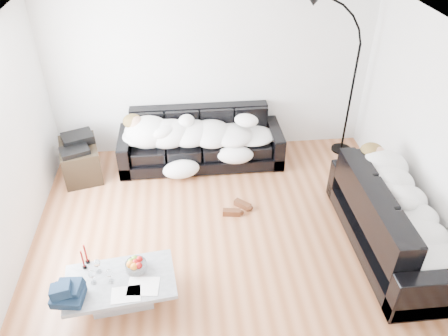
{
  "coord_description": "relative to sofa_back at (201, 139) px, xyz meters",
  "views": [
    {
      "loc": [
        -0.45,
        -4.08,
        4.02
      ],
      "look_at": [
        0.0,
        0.3,
        0.9
      ],
      "focal_mm": 35.0,
      "sensor_mm": 36.0,
      "label": 1
    }
  ],
  "objects": [
    {
      "name": "ground",
      "position": [
        0.21,
        -1.79,
        -0.42
      ],
      "size": [
        5.0,
        5.0,
        0.0
      ],
      "primitive_type": "plane",
      "color": "brown",
      "rests_on": "ground"
    },
    {
      "name": "wall_back",
      "position": [
        0.21,
        0.46,
        0.88
      ],
      "size": [
        5.0,
        0.02,
        2.6
      ],
      "primitive_type": "cube",
      "color": "silver",
      "rests_on": "ground"
    },
    {
      "name": "wall_right",
      "position": [
        2.71,
        -1.79,
        0.88
      ],
      "size": [
        0.02,
        4.5,
        2.6
      ],
      "primitive_type": "cube",
      "color": "silver",
      "rests_on": "ground"
    },
    {
      "name": "ceiling",
      "position": [
        0.21,
        -1.79,
        2.18
      ],
      "size": [
        5.0,
        5.0,
        0.0
      ],
      "primitive_type": "plane",
      "color": "white",
      "rests_on": "ground"
    },
    {
      "name": "sofa_back",
      "position": [
        0.0,
        0.0,
        0.0
      ],
      "size": [
        2.54,
        0.88,
        0.83
      ],
      "primitive_type": "cube",
      "color": "black",
      "rests_on": "ground"
    },
    {
      "name": "sofa_right",
      "position": [
        2.25,
        -2.14,
        0.04
      ],
      "size": [
        0.96,
        2.25,
        0.91
      ],
      "primitive_type": "cube",
      "rotation": [
        0.0,
        0.0,
        1.57
      ],
      "color": "black",
      "rests_on": "ground"
    },
    {
      "name": "sleeper_back",
      "position": [
        0.0,
        -0.05,
        0.22
      ],
      "size": [
        2.15,
        0.74,
        0.43
      ],
      "primitive_type": null,
      "color": "white",
      "rests_on": "sofa_back"
    },
    {
      "name": "sleeper_right",
      "position": [
        2.25,
        -2.14,
        0.24
      ],
      "size": [
        0.81,
        1.93,
        0.47
      ],
      "primitive_type": null,
      "rotation": [
        0.0,
        0.0,
        1.57
      ],
      "color": "white",
      "rests_on": "sofa_right"
    },
    {
      "name": "teal_cushion",
      "position": [
        2.19,
        -1.44,
        0.3
      ],
      "size": [
        0.42,
        0.38,
        0.2
      ],
      "primitive_type": "ellipsoid",
      "rotation": [
        0.0,
        0.0,
        0.24
      ],
      "color": "#0C4355",
      "rests_on": "sofa_right"
    },
    {
      "name": "coffee_table",
      "position": [
        -1.03,
        -2.66,
        -0.25
      ],
      "size": [
        1.23,
        0.81,
        0.34
      ],
      "primitive_type": "cube",
      "rotation": [
        0.0,
        0.0,
        0.11
      ],
      "color": "#939699",
      "rests_on": "ground"
    },
    {
      "name": "fruit_bowl",
      "position": [
        -0.86,
        -2.52,
        -0.0
      ],
      "size": [
        0.29,
        0.29,
        0.14
      ],
      "primitive_type": "cylinder",
      "rotation": [
        0.0,
        0.0,
        -0.26
      ],
      "color": "white",
      "rests_on": "coffee_table"
    },
    {
      "name": "wine_glass_a",
      "position": [
        -1.27,
        -2.52,
        0.01
      ],
      "size": [
        0.1,
        0.1,
        0.18
      ],
      "primitive_type": "cylinder",
      "rotation": [
        0.0,
        0.0,
        -0.34
      ],
      "color": "white",
      "rests_on": "coffee_table"
    },
    {
      "name": "wine_glass_b",
      "position": [
        -1.3,
        -2.67,
        0.01
      ],
      "size": [
        0.08,
        0.08,
        0.18
      ],
      "primitive_type": "cylinder",
      "rotation": [
        0.0,
        0.0,
        0.05
      ],
      "color": "white",
      "rests_on": "coffee_table"
    },
    {
      "name": "wine_glass_c",
      "position": [
        -1.12,
        -2.67,
        0.01
      ],
      "size": [
        0.1,
        0.1,
        0.18
      ],
      "primitive_type": "cylinder",
      "rotation": [
        0.0,
        0.0,
        -0.28
      ],
      "color": "white",
      "rests_on": "coffee_table"
    },
    {
      "name": "candle_left",
      "position": [
        -1.43,
        -2.44,
        0.05
      ],
      "size": [
        0.06,
        0.06,
        0.26
      ],
      "primitive_type": "cylinder",
      "rotation": [
        0.0,
        0.0,
        0.35
      ],
      "color": "maroon",
      "rests_on": "coffee_table"
    },
    {
      "name": "candle_right",
      "position": [
        -1.41,
        -2.37,
        0.06
      ],
      "size": [
        0.06,
        0.06,
        0.27
      ],
      "primitive_type": "cylinder",
      "rotation": [
        0.0,
        0.0,
        -0.24
      ],
      "color": "maroon",
      "rests_on": "coffee_table"
    },
    {
      "name": "newspaper_a",
      "position": [
        -0.78,
        -2.77,
        -0.07
      ],
      "size": [
        0.35,
        0.28,
        0.01
      ],
      "primitive_type": "cube",
      "rotation": [
        0.0,
        0.0,
        -0.1
      ],
      "color": "silver",
      "rests_on": "coffee_table"
    },
    {
      "name": "newspaper_b",
      "position": [
        -0.95,
        -2.86,
        -0.07
      ],
      "size": [
        0.31,
        0.23,
        0.01
      ],
      "primitive_type": "cube",
      "rotation": [
        0.0,
        0.0,
        0.05
      ],
      "color": "silver",
      "rests_on": "coffee_table"
    },
    {
      "name": "navy_jacket",
      "position": [
        -1.53,
        -2.86,
        0.09
      ],
      "size": [
        0.36,
        0.31,
        0.17
      ],
      "primitive_type": null,
      "rotation": [
        0.0,
        0.0,
        -0.09
      ],
      "color": "black",
      "rests_on": "coffee_table"
    },
    {
      "name": "shoes",
      "position": [
        0.41,
        -1.28,
        -0.37
      ],
      "size": [
        0.5,
        0.43,
        0.09
      ],
      "primitive_type": null,
      "rotation": [
        0.0,
        0.0,
        -0.35
      ],
      "color": "#472311",
      "rests_on": "ground"
    },
    {
      "name": "av_cabinet",
      "position": [
        -1.85,
        -0.18,
        -0.15
      ],
      "size": [
        0.7,
        0.88,
        0.53
      ],
      "primitive_type": "cube",
      "rotation": [
        0.0,
        0.0,
        0.24
      ],
      "color": "black",
      "rests_on": "ground"
    },
    {
      "name": "stereo",
      "position": [
        -1.85,
        -0.18,
        0.18
      ],
      "size": [
        0.54,
        0.48,
        0.13
      ],
      "primitive_type": "cube",
      "rotation": [
        0.0,
        0.0,
        0.39
      ],
      "color": "black",
      "rests_on": "av_cabinet"
    },
    {
      "name": "floor_lamp",
      "position": [
        2.37,
        0.1,
        0.71
      ],
      "size": [
        0.88,
        0.64,
        2.24
      ],
      "primitive_type": null,
      "rotation": [
        0.0,
        0.0,
        -0.43
      ],
      "color": "black",
      "rests_on": "ground"
    }
  ]
}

